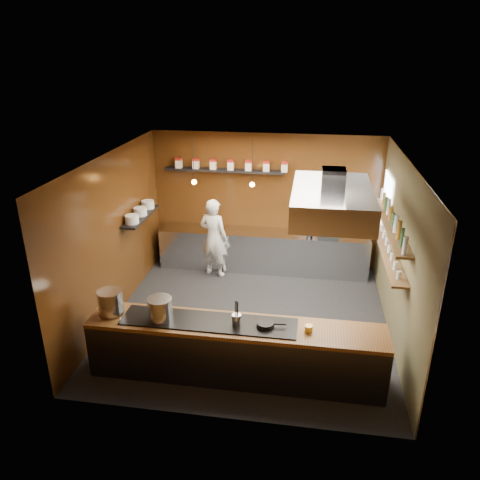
% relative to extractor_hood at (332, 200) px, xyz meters
% --- Properties ---
extents(floor, '(5.00, 5.00, 0.00)m').
position_rel_extractor_hood_xyz_m(floor, '(-1.30, 0.40, -2.51)').
color(floor, black).
rests_on(floor, ground).
extents(back_wall, '(5.00, 0.00, 5.00)m').
position_rel_extractor_hood_xyz_m(back_wall, '(-1.30, 2.90, -1.01)').
color(back_wall, '#3D210B').
rests_on(back_wall, ground).
extents(left_wall, '(0.00, 5.00, 5.00)m').
position_rel_extractor_hood_xyz_m(left_wall, '(-3.80, 0.40, -1.01)').
color(left_wall, '#3D210B').
rests_on(left_wall, ground).
extents(right_wall, '(0.00, 5.00, 5.00)m').
position_rel_extractor_hood_xyz_m(right_wall, '(1.20, 0.40, -1.01)').
color(right_wall, brown).
rests_on(right_wall, ground).
extents(ceiling, '(5.00, 5.00, 0.00)m').
position_rel_extractor_hood_xyz_m(ceiling, '(-1.30, 0.40, 0.49)').
color(ceiling, silver).
rests_on(ceiling, back_wall).
extents(window_pane, '(0.00, 1.00, 1.00)m').
position_rel_extractor_hood_xyz_m(window_pane, '(1.15, 2.10, -0.61)').
color(window_pane, white).
rests_on(window_pane, right_wall).
extents(prep_counter, '(4.60, 0.65, 0.90)m').
position_rel_extractor_hood_xyz_m(prep_counter, '(-1.30, 2.57, -2.06)').
color(prep_counter, silver).
rests_on(prep_counter, floor).
extents(pass_counter, '(4.40, 0.72, 0.94)m').
position_rel_extractor_hood_xyz_m(pass_counter, '(-1.30, -1.20, -2.04)').
color(pass_counter, '#38383D').
rests_on(pass_counter, floor).
extents(tin_shelf, '(2.60, 0.26, 0.04)m').
position_rel_extractor_hood_xyz_m(tin_shelf, '(-2.20, 2.76, -0.31)').
color(tin_shelf, black).
rests_on(tin_shelf, back_wall).
extents(plate_shelf, '(0.30, 1.40, 0.04)m').
position_rel_extractor_hood_xyz_m(plate_shelf, '(-3.64, 1.40, -0.96)').
color(plate_shelf, black).
rests_on(plate_shelf, left_wall).
extents(bottle_shelf_upper, '(0.26, 2.80, 0.04)m').
position_rel_extractor_hood_xyz_m(bottle_shelf_upper, '(1.04, 0.70, -0.59)').
color(bottle_shelf_upper, brown).
rests_on(bottle_shelf_upper, right_wall).
extents(bottle_shelf_lower, '(0.26, 2.80, 0.04)m').
position_rel_extractor_hood_xyz_m(bottle_shelf_lower, '(1.04, 0.70, -1.06)').
color(bottle_shelf_lower, brown).
rests_on(bottle_shelf_lower, right_wall).
extents(extractor_hood, '(1.20, 2.00, 0.72)m').
position_rel_extractor_hood_xyz_m(extractor_hood, '(0.00, 0.00, 0.00)').
color(extractor_hood, '#38383D').
rests_on(extractor_hood, ceiling).
extents(pendant_left, '(0.10, 0.10, 0.95)m').
position_rel_extractor_hood_xyz_m(pendant_left, '(-2.70, 2.10, -0.35)').
color(pendant_left, black).
rests_on(pendant_left, ceiling).
extents(pendant_right, '(0.10, 0.10, 0.95)m').
position_rel_extractor_hood_xyz_m(pendant_right, '(-1.50, 2.10, -0.35)').
color(pendant_right, black).
rests_on(pendant_right, ceiling).
extents(storage_tins, '(2.43, 0.13, 0.22)m').
position_rel_extractor_hood_xyz_m(storage_tins, '(-2.05, 2.76, -0.17)').
color(storage_tins, beige).
rests_on(storage_tins, tin_shelf).
extents(plate_stacks, '(0.26, 1.16, 0.16)m').
position_rel_extractor_hood_xyz_m(plate_stacks, '(-3.64, 1.40, -0.86)').
color(plate_stacks, silver).
rests_on(plate_stacks, plate_shelf).
extents(bottles, '(0.06, 2.66, 0.24)m').
position_rel_extractor_hood_xyz_m(bottles, '(1.04, 0.70, -0.45)').
color(bottles, silver).
rests_on(bottles, bottle_shelf_upper).
extents(wine_glasses, '(0.07, 2.37, 0.13)m').
position_rel_extractor_hood_xyz_m(wine_glasses, '(1.04, 0.70, -0.97)').
color(wine_glasses, silver).
rests_on(wine_glasses, bottle_shelf_lower).
extents(stockpot_large, '(0.45, 0.45, 0.36)m').
position_rel_extractor_hood_xyz_m(stockpot_large, '(-3.21, -1.19, -1.38)').
color(stockpot_large, silver).
rests_on(stockpot_large, pass_counter).
extents(stockpot_small, '(0.45, 0.45, 0.34)m').
position_rel_extractor_hood_xyz_m(stockpot_small, '(-2.41, -1.25, -1.39)').
color(stockpot_small, silver).
rests_on(stockpot_small, pass_counter).
extents(utensil_crock, '(0.15, 0.15, 0.17)m').
position_rel_extractor_hood_xyz_m(utensil_crock, '(-1.28, -1.24, -1.48)').
color(utensil_crock, '#B6B9BD').
rests_on(utensil_crock, pass_counter).
extents(frying_pan, '(0.43, 0.26, 0.07)m').
position_rel_extractor_hood_xyz_m(frying_pan, '(-0.85, -1.22, -1.53)').
color(frying_pan, black).
rests_on(frying_pan, pass_counter).
extents(butter_jar, '(0.14, 0.14, 0.10)m').
position_rel_extractor_hood_xyz_m(butter_jar, '(-0.24, -1.22, -1.53)').
color(butter_jar, yellow).
rests_on(butter_jar, pass_counter).
extents(espresso_machine, '(0.45, 0.43, 0.44)m').
position_rel_extractor_hood_xyz_m(espresso_machine, '(0.11, 2.56, -1.39)').
color(espresso_machine, black).
rests_on(espresso_machine, prep_counter).
extents(chef, '(0.73, 0.58, 1.74)m').
position_rel_extractor_hood_xyz_m(chef, '(-2.33, 2.14, -1.63)').
color(chef, white).
rests_on(chef, floor).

